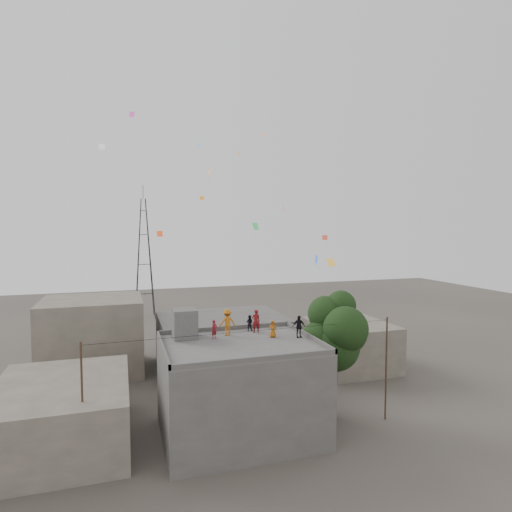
# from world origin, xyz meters

# --- Properties ---
(ground) EXTENTS (140.00, 140.00, 0.00)m
(ground) POSITION_xyz_m (0.00, 0.00, 0.00)
(ground) COLOR #423D36
(ground) RESTS_ON ground
(main_building) EXTENTS (10.00, 8.00, 6.10)m
(main_building) POSITION_xyz_m (0.00, 0.00, 3.05)
(main_building) COLOR #4C4947
(main_building) RESTS_ON ground
(parapet) EXTENTS (10.00, 8.00, 0.30)m
(parapet) POSITION_xyz_m (0.00, 0.00, 6.25)
(parapet) COLOR #4C4947
(parapet) RESTS_ON main_building
(stair_head_box) EXTENTS (1.60, 1.80, 2.00)m
(stair_head_box) POSITION_xyz_m (-3.20, 2.60, 7.10)
(stair_head_box) COLOR #4C4947
(stair_head_box) RESTS_ON main_building
(neighbor_west) EXTENTS (8.00, 10.00, 4.00)m
(neighbor_west) POSITION_xyz_m (-11.00, 2.00, 2.00)
(neighbor_west) COLOR #5C5648
(neighbor_west) RESTS_ON ground
(neighbor_north) EXTENTS (12.00, 9.00, 5.00)m
(neighbor_north) POSITION_xyz_m (2.00, 14.00, 2.50)
(neighbor_north) COLOR #4C4947
(neighbor_north) RESTS_ON ground
(neighbor_northwest) EXTENTS (9.00, 8.00, 7.00)m
(neighbor_northwest) POSITION_xyz_m (-10.00, 16.00, 3.50)
(neighbor_northwest) COLOR #5C5648
(neighbor_northwest) RESTS_ON ground
(neighbor_east) EXTENTS (7.00, 8.00, 4.40)m
(neighbor_east) POSITION_xyz_m (14.00, 10.00, 2.20)
(neighbor_east) COLOR #5C5648
(neighbor_east) RESTS_ON ground
(tree) EXTENTS (4.90, 4.60, 9.10)m
(tree) POSITION_xyz_m (7.37, 0.60, 6.10)
(tree) COLOR black
(tree) RESTS_ON ground
(utility_line) EXTENTS (20.12, 0.62, 7.40)m
(utility_line) POSITION_xyz_m (0.50, -1.25, 3.83)
(utility_line) COLOR black
(utility_line) RESTS_ON ground
(transmission_tower) EXTENTS (2.97, 2.97, 20.01)m
(transmission_tower) POSITION_xyz_m (-4.00, 40.00, 9.07)
(transmission_tower) COLOR black
(transmission_tower) RESTS_ON ground
(person_red_adult) EXTENTS (0.64, 0.44, 1.68)m
(person_red_adult) POSITION_xyz_m (1.91, 2.50, 6.94)
(person_red_adult) COLOR maroon
(person_red_adult) RESTS_ON main_building
(person_orange_child) EXTENTS (0.69, 0.62, 1.19)m
(person_orange_child) POSITION_xyz_m (2.62, 0.88, 6.69)
(person_orange_child) COLOR #A95913
(person_orange_child) RESTS_ON main_building
(person_dark_child) EXTENTS (0.71, 0.68, 1.15)m
(person_dark_child) POSITION_xyz_m (1.66, 3.28, 6.67)
(person_dark_child) COLOR black
(person_dark_child) RESTS_ON main_building
(person_dark_adult) EXTENTS (0.92, 0.44, 1.53)m
(person_dark_adult) POSITION_xyz_m (4.33, 0.33, 6.87)
(person_dark_adult) COLOR black
(person_dark_adult) RESTS_ON main_building
(person_orange_adult) EXTENTS (1.25, 0.78, 1.85)m
(person_orange_adult) POSITION_xyz_m (-0.23, 2.42, 7.03)
(person_orange_adult) COLOR #BB6415
(person_orange_adult) RESTS_ON main_building
(person_red_child) EXTENTS (0.56, 0.51, 1.27)m
(person_red_child) POSITION_xyz_m (-1.29, 1.81, 6.74)
(person_red_child) COLOR maroon
(person_red_child) RESTS_ON main_building
(kites) EXTENTS (18.44, 19.14, 12.17)m
(kites) POSITION_xyz_m (2.37, 6.00, 15.40)
(kites) COLOR #E74118
(kites) RESTS_ON ground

